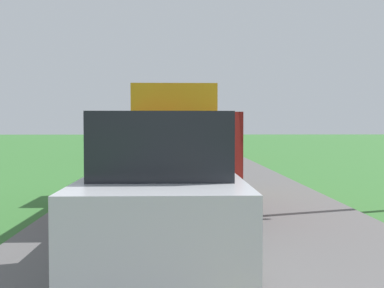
# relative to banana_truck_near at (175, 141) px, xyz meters

# --- Properties ---
(banana_truck_near) EXTENTS (2.38, 5.82, 2.80)m
(banana_truck_near) POSITION_rel_banana_truck_near_xyz_m (0.00, 0.00, 0.00)
(banana_truck_near) COLOR #2D2D30
(banana_truck_near) RESTS_ON road_surface
(banana_truck_far) EXTENTS (2.38, 5.81, 2.80)m
(banana_truck_far) POSITION_rel_banana_truck_near_xyz_m (-0.06, 15.75, -0.00)
(banana_truck_far) COLOR #2D2D30
(banana_truck_far) RESTS_ON road_surface
(following_car) EXTENTS (1.74, 4.10, 1.92)m
(following_car) POSITION_rel_banana_truck_near_xyz_m (-0.13, -5.92, -0.40)
(following_car) COLOR #B7BABF
(following_car) RESTS_ON road_surface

